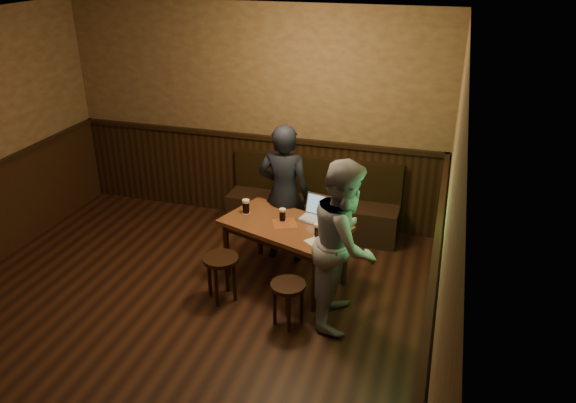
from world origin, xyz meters
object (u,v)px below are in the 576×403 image
Objects in this scene: pub_table at (285,231)px; bench at (313,208)px; pint_mid at (282,215)px; pint_left at (246,206)px; laptop at (318,213)px; stool_right at (288,292)px; person_grey at (345,243)px; stool_left at (221,266)px; pint_right at (318,230)px; person_suit at (284,194)px.

bench is at bearing 108.79° from pub_table.
pint_left is at bearing 171.47° from pint_mid.
stool_right is at bearing -78.90° from laptop.
pub_table is 0.89× the size of person_grey.
pub_table is at bearing -130.91° from laptop.
stool_right is 2.85× the size of pint_left.
pub_table reaches higher than stool_left.
laptop is 0.24× the size of person_grey.
pint_left is at bearing 161.23° from pint_right.
bench is at bearing 97.50° from stool_right.
person_suit reaches higher than pint_right.
pub_table is at bearing 54.78° from person_grey.
stool_left is 1.24× the size of laptop.
pint_left is 0.10× the size of person_grey.
laptop is at bearing 29.61° from person_grey.
bench reaches higher than stool_right.
bench is at bearing 73.55° from stool_left.
person_suit is (-0.15, -0.77, 0.51)m from bench.
person_suit reaches higher than pub_table.
pint_mid is 0.95m from person_grey.
laptop is (0.04, 0.97, 0.40)m from stool_right.
person_grey is (0.34, -0.30, 0.06)m from pint_right.
pint_right reaches higher than pint_mid.
bench is at bearing 20.85° from person_grey.
stool_left is at bearing 67.93° from person_suit.
pint_mid is at bearing -141.27° from laptop.
pub_table is at bearing -90.00° from bench.
pint_right reaches higher than stool_right.
stool_right is 1.38m from person_suit.
bench is 1.31m from pint_left.
pub_table is at bearing -14.17° from pint_left.
person_grey is (0.78, -0.53, 0.06)m from pint_mid.
pub_table is 10.33× the size of pint_mid.
person_grey reaches higher than pub_table.
bench reaches higher than pint_right.
person_grey is (0.74, -0.48, 0.23)m from pub_table.
stool_right is at bearing 106.74° from person_suit.
pub_table is 3.68× the size of laptop.
person_suit is at bearing 130.09° from pint_right.
person_suit is 0.98× the size of person_grey.
pint_mid is (-0.30, 0.81, 0.40)m from stool_right.
pint_right is (0.45, -0.24, 0.00)m from pint_mid.
laptop is at bearing 54.21° from pub_table.
stool_right is 1.22m from pint_left.
stool_right is 0.71m from pint_right.
pub_table is 0.18m from pint_mid.
person_suit is (0.33, 0.36, 0.04)m from pint_left.
bench is 1.28m from pint_mid.
pint_left is (-0.75, 0.87, 0.41)m from stool_right.
person_grey is at bearing -26.10° from pint_left.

